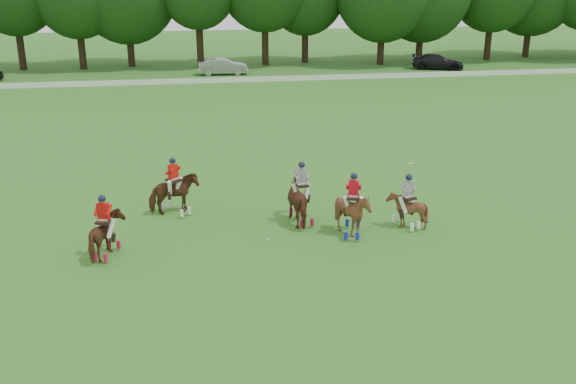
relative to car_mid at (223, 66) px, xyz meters
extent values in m
plane|color=#2A7220|center=(-1.84, -42.50, -0.77)|extent=(180.00, 180.00, 0.00)
cylinder|color=black|center=(-19.27, 6.42, 1.72)|extent=(0.70, 0.70, 4.98)
cylinder|color=black|center=(-13.47, 5.99, 1.55)|extent=(0.70, 0.70, 4.64)
cylinder|color=black|center=(-8.83, 7.02, 1.39)|extent=(0.70, 0.70, 4.31)
cylinder|color=black|center=(-1.88, 5.50, 1.85)|extent=(0.70, 0.70, 5.24)
cylinder|color=black|center=(4.79, 5.74, 1.82)|extent=(0.70, 0.70, 5.19)
cylinder|color=black|center=(9.22, 7.12, 1.47)|extent=(0.70, 0.70, 4.48)
cylinder|color=black|center=(16.70, 4.32, 1.34)|extent=(0.70, 0.70, 4.21)
cylinder|color=black|center=(21.41, 5.67, 1.27)|extent=(0.70, 0.70, 4.07)
cylinder|color=black|center=(29.32, 5.88, 1.63)|extent=(0.70, 0.70, 4.79)
cylinder|color=black|center=(34.75, 7.42, 1.45)|extent=(0.70, 0.70, 4.44)
cube|color=white|center=(-1.84, -4.50, -0.55)|extent=(120.00, 0.10, 0.44)
imported|color=gray|center=(0.00, 0.00, 0.00)|extent=(4.69, 1.71, 1.54)
imported|color=black|center=(21.27, 0.00, -0.04)|extent=(5.43, 3.56, 1.46)
imported|color=#432512|center=(-6.77, -40.00, -0.01)|extent=(1.34, 1.97, 1.52)
cube|color=black|center=(-6.77, -40.00, 0.55)|extent=(0.59, 0.67, 0.08)
cylinder|color=tan|center=(-7.06, -39.91, 0.47)|extent=(0.09, 0.21, 1.29)
imported|color=#432512|center=(-4.45, -36.21, 0.06)|extent=(2.16, 2.14, 1.65)
cube|color=black|center=(-4.45, -36.21, 0.67)|extent=(0.70, 0.71, 0.08)
cylinder|color=tan|center=(-4.22, -36.02, 0.59)|extent=(0.16, 0.18, 1.29)
imported|color=#432512|center=(2.05, -39.53, 0.09)|extent=(1.78, 1.90, 1.72)
cube|color=black|center=(2.05, -39.53, 0.73)|extent=(0.58, 0.66, 0.08)
cylinder|color=tan|center=(2.34, -39.62, 0.65)|extent=(0.09, 0.21, 1.29)
imported|color=#432512|center=(0.41, -37.97, 0.12)|extent=(1.26, 2.23, 1.78)
cube|color=black|center=(0.41, -37.97, 0.78)|extent=(0.52, 0.62, 0.08)
cylinder|color=tan|center=(0.12, -38.01, 0.70)|extent=(0.06, 0.21, 1.29)
imported|color=#432512|center=(4.29, -39.14, -0.07)|extent=(1.53, 1.60, 1.40)
cube|color=black|center=(4.29, -39.14, 0.44)|extent=(0.62, 0.69, 0.08)
cylinder|color=tan|center=(4.01, -39.25, 1.36)|extent=(0.32, 0.72, 1.08)
sphere|color=white|center=(-1.10, -39.58, -0.72)|extent=(0.09, 0.09, 0.09)
camera|label=1|loc=(-3.94, -60.93, 8.60)|focal=40.00mm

